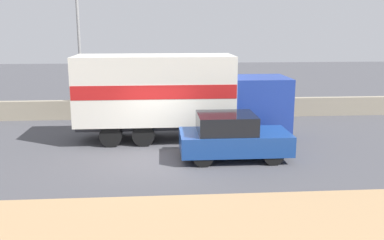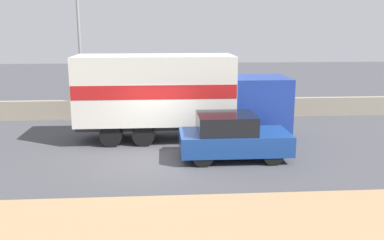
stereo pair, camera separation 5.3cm
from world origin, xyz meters
TOP-DOWN VIEW (x-y plane):
  - ground_plane at (0.00, 0.00)m, footprint 80.00×80.00m
  - dirt_shoulder_foreground at (0.00, -5.72)m, footprint 60.00×4.79m
  - stone_wall_backdrop at (0.00, 7.02)m, footprint 60.00×0.35m
  - street_lamp at (-3.67, 6.56)m, footprint 0.56×0.28m
  - box_truck at (0.70, 2.78)m, footprint 8.57×2.38m
  - car_hatchback at (2.61, -0.02)m, footprint 3.82×1.88m

SIDE VIEW (x-z plane):
  - ground_plane at x=0.00m, z-range 0.00..0.00m
  - dirt_shoulder_foreground at x=0.00m, z-range 0.00..0.04m
  - stone_wall_backdrop at x=0.00m, z-range 0.00..0.95m
  - car_hatchback at x=2.61m, z-range -0.01..1.60m
  - box_truck at x=0.70m, z-range 0.19..3.65m
  - street_lamp at x=-3.67m, z-range 0.55..7.42m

